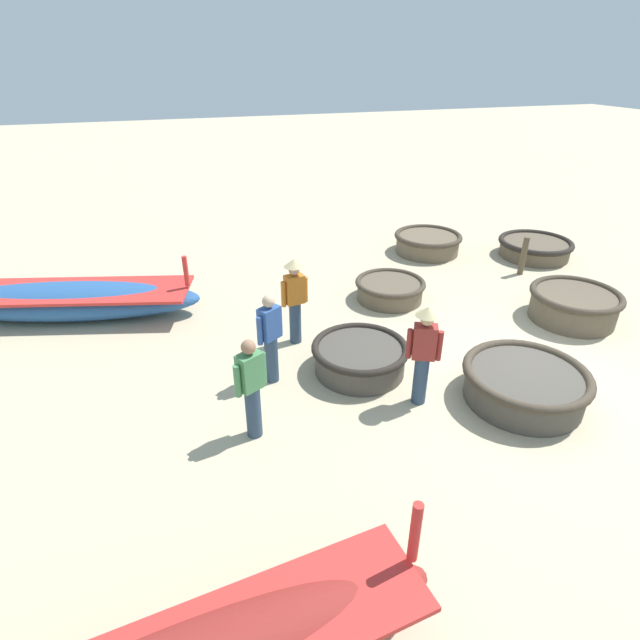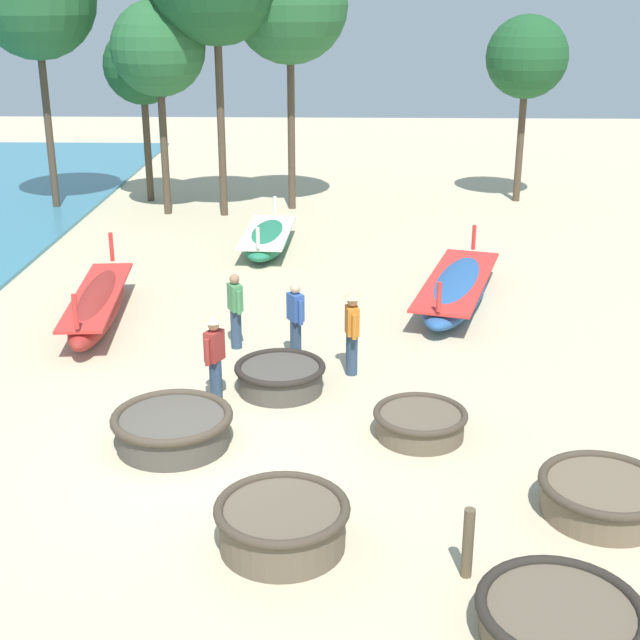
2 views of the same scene
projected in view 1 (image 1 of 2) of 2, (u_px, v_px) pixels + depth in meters
ground_plane at (529, 383)px, 8.31m from camera, size 80.00×80.00×0.00m
coracle_beside_post at (525, 383)px, 7.76m from camera, size 1.94×1.94×0.57m
coracle_upturned at (574, 304)px, 10.12m from camera, size 1.78×1.78×0.64m
coracle_far_left at (360, 357)px, 8.50m from camera, size 1.66×1.66×0.52m
coracle_weathered at (535, 247)px, 13.32m from camera, size 1.91×1.91×0.47m
coracle_nearest at (427, 242)px, 13.57m from camera, size 1.81×1.81×0.54m
coracle_far_right at (390, 289)px, 10.99m from camera, size 1.54×1.54×0.46m
long_boat_ochre_hull at (69, 300)px, 10.23m from camera, size 2.67×5.50×1.28m
fisherman_with_hat at (270, 337)px, 7.99m from camera, size 0.36×0.47×1.57m
fisherman_hauling at (424, 350)px, 7.42m from camera, size 0.36×0.48×1.67m
fisherman_standing_right at (251, 387)px, 6.80m from camera, size 0.35×0.48×1.57m
fisherman_crouching at (295, 296)px, 9.05m from camera, size 0.36×0.52×1.67m
mooring_post_inland at (523, 256)px, 12.16m from camera, size 0.14×0.14×0.95m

